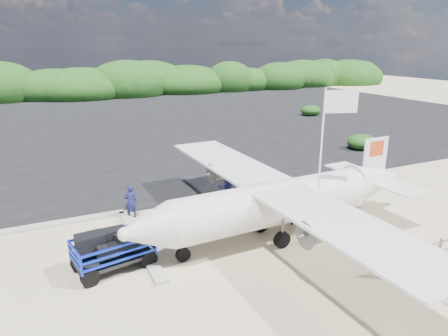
# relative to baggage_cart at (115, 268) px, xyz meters

# --- Properties ---
(ground) EXTENTS (160.00, 160.00, 0.00)m
(ground) POSITION_rel_baggage_cart_xyz_m (5.85, 0.12, 0.00)
(ground) COLOR beige
(asphalt_apron) EXTENTS (90.00, 50.00, 0.04)m
(asphalt_apron) POSITION_rel_baggage_cart_xyz_m (5.85, 30.12, 0.00)
(asphalt_apron) COLOR #B2B2B2
(asphalt_apron) RESTS_ON ground
(lagoon) EXTENTS (9.00, 7.00, 0.40)m
(lagoon) POSITION_rel_baggage_cart_xyz_m (-3.15, 1.62, 0.00)
(lagoon) COLOR #B2B2B2
(lagoon) RESTS_ON ground
(vegetation_band) EXTENTS (124.00, 8.00, 4.40)m
(vegetation_band) POSITION_rel_baggage_cart_xyz_m (5.85, 55.12, 0.00)
(vegetation_band) COLOR #B2B2B2
(vegetation_band) RESTS_ON ground
(fence) EXTENTS (6.40, 2.00, 1.10)m
(fence) POSITION_rel_baggage_cart_xyz_m (11.85, -4.88, 0.00)
(fence) COLOR #B2B2B2
(fence) RESTS_ON ground
(baggage_cart) EXTENTS (3.46, 2.37, 1.59)m
(baggage_cart) POSITION_rel_baggage_cart_xyz_m (0.00, 0.00, 0.00)
(baggage_cart) COLOR #0C24B4
(baggage_cart) RESTS_ON ground
(flagpole) EXTENTS (1.46, 0.98, 6.73)m
(flagpole) POSITION_rel_baggage_cart_xyz_m (8.21, -1.65, 0.00)
(flagpole) COLOR white
(flagpole) RESTS_ON ground
(signboard) EXTENTS (1.58, 0.25, 1.30)m
(signboard) POSITION_rel_baggage_cart_xyz_m (7.75, 0.44, 0.00)
(signboard) COLOR #60291B
(signboard) RESTS_ON ground
(crew_a) EXTENTS (0.66, 0.45, 1.73)m
(crew_a) POSITION_rel_baggage_cart_xyz_m (1.62, 4.45, 0.87)
(crew_a) COLOR navy
(crew_a) RESTS_ON ground
(crew_b) EXTENTS (1.07, 0.93, 1.86)m
(crew_b) POSITION_rel_baggage_cart_xyz_m (6.73, 4.13, 0.93)
(crew_b) COLOR navy
(crew_b) RESTS_ON ground
(crew_c) EXTENTS (1.08, 0.79, 1.71)m
(crew_c) POSITION_rel_baggage_cart_xyz_m (9.54, 4.30, 0.85)
(crew_c) COLOR navy
(crew_c) RESTS_ON ground
(aircraft_large) EXTENTS (17.62, 17.62, 5.10)m
(aircraft_large) POSITION_rel_baggage_cart_xyz_m (21.46, 23.44, 0.00)
(aircraft_large) COLOR #B2B2B2
(aircraft_large) RESTS_ON ground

